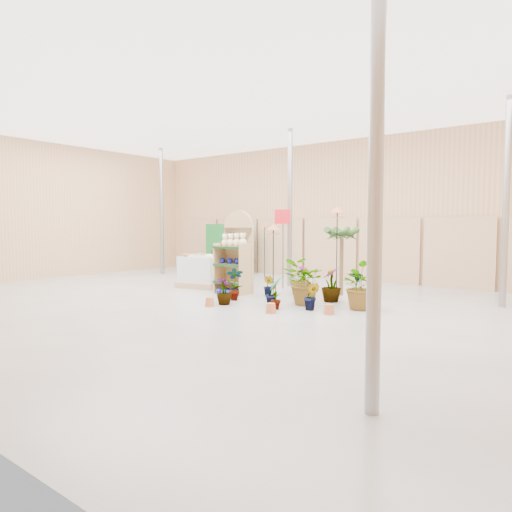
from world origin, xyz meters
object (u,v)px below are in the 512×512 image
(display_shelf, at_px, (236,255))
(bird_table_front, at_px, (273,230))
(pallet_stack, at_px, (203,271))
(potted_plant_2, at_px, (303,282))

(display_shelf, height_order, bird_table_front, display_shelf)
(display_shelf, height_order, pallet_stack, display_shelf)
(bird_table_front, bearing_deg, pallet_stack, 168.97)
(display_shelf, relative_size, bird_table_front, 1.20)
(display_shelf, distance_m, pallet_stack, 1.62)
(pallet_stack, height_order, bird_table_front, bird_table_front)
(bird_table_front, distance_m, potted_plant_2, 1.52)
(display_shelf, xyz_separation_m, pallet_stack, (-1.50, 0.30, -0.54))
(pallet_stack, bearing_deg, display_shelf, -19.82)
(pallet_stack, xyz_separation_m, bird_table_front, (2.86, -0.56, 1.22))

